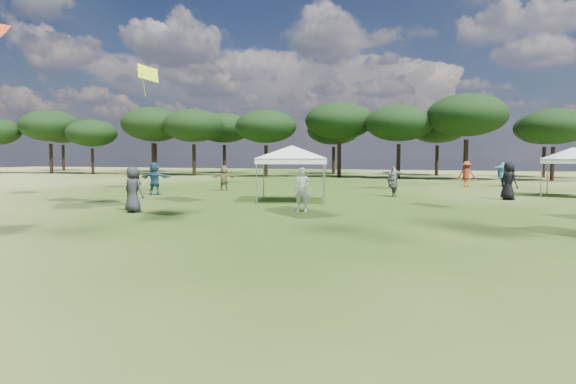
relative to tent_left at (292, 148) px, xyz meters
name	(u,v)px	position (x,y,z in m)	size (l,w,h in m)	color
tree_line	(455,121)	(8.11, 26.59, 2.87)	(108.78, 17.63, 7.77)	black
tent_left	(292,148)	(0.00, 0.00, 0.00)	(6.32, 6.32, 2.97)	gray
tent_right	(573,150)	(13.44, 6.96, -0.05)	(5.32, 5.32, 2.93)	gray
festival_crowd	(432,181)	(6.35, 4.32, -1.66)	(30.39, 22.53, 1.92)	#2D2E33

